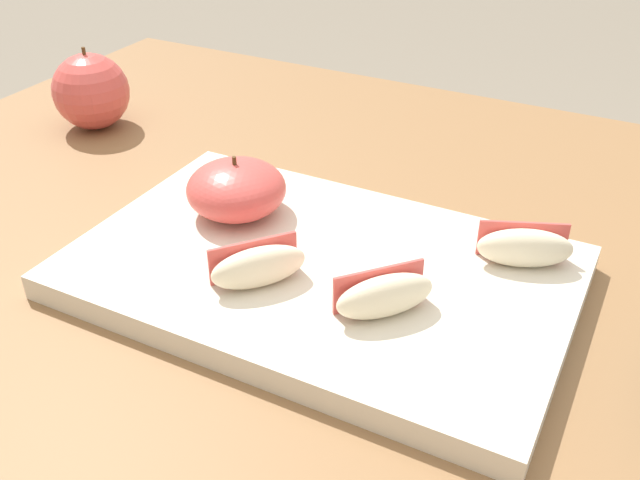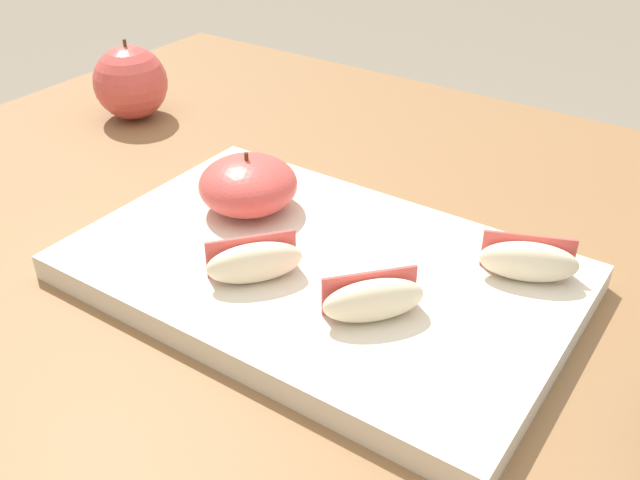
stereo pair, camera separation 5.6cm
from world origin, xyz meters
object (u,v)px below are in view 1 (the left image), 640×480
Objects in this scene: apple_wedge_left at (384,295)px; apple_wedge_middle at (258,266)px; apple_half_skin_up at (238,188)px; whole_apple_pink_lady at (91,91)px; cutting_board at (320,272)px; apple_wedge_back at (525,247)px.

apple_wedge_middle is at bearing -173.87° from apple_wedge_left.
apple_half_skin_up is 0.11m from apple_wedge_middle.
apple_wedge_middle is 0.76× the size of whole_apple_pink_lady.
apple_wedge_left reaches higher than cutting_board.
cutting_board is 5.43× the size of apple_wedge_middle.
apple_half_skin_up is at bearing 130.70° from apple_wedge_middle.
whole_apple_pink_lady reaches higher than cutting_board.
apple_wedge_left is 0.92× the size of apple_wedge_back.
cutting_board is at bearing -19.92° from apple_half_skin_up.
apple_half_skin_up is at bearing 160.08° from cutting_board.
apple_half_skin_up is at bearing -172.17° from apple_wedge_back.
apple_wedge_back is at bearing 25.83° from cutting_board.
apple_wedge_left and apple_wedge_middle have the same top height.
whole_apple_pink_lady reaches higher than apple_wedge_left.
apple_wedge_middle is at bearing -49.30° from apple_half_skin_up.
apple_half_skin_up reaches higher than apple_wedge_left.
whole_apple_pink_lady is (-0.45, 0.19, 0.01)m from apple_wedge_left.
apple_half_skin_up is 1.20× the size of apple_wedge_middle.
apple_wedge_middle is at bearing -145.37° from apple_wedge_back.
apple_wedge_back reaches higher than cutting_board.
whole_apple_pink_lady is at bearing 170.52° from apple_wedge_back.
whole_apple_pink_lady reaches higher than apple_wedge_back.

